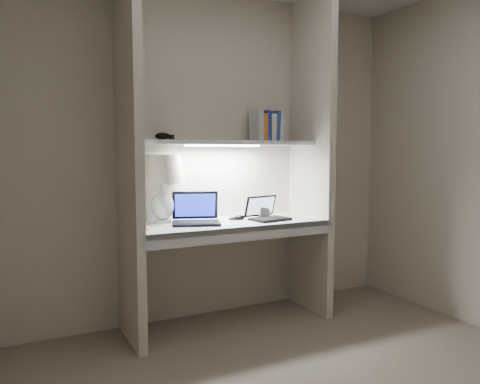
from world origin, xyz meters
TOP-DOWN VIEW (x-y plane):
  - back_wall at (0.00, 1.50)m, footprint 3.20×0.01m
  - alcove_panel_left at (-0.73, 1.23)m, footprint 0.06×0.55m
  - alcove_panel_right at (0.73, 1.23)m, footprint 0.06×0.55m
  - desk at (0.00, 1.23)m, footprint 1.40×0.55m
  - desk_apron at (0.00, 0.96)m, footprint 1.46×0.03m
  - shelf at (0.00, 1.32)m, footprint 1.40×0.36m
  - strip_light at (0.00, 1.32)m, footprint 0.60×0.04m
  - table_lamp at (-0.45, 1.39)m, footprint 0.34×0.34m
  - laptop_main at (-0.25, 1.25)m, footprint 0.41×0.38m
  - laptop_netbook at (0.29, 1.18)m, footprint 0.31×0.28m
  - speaker at (0.32, 1.29)m, footprint 0.11×0.09m
  - mouse at (0.11, 1.27)m, footprint 0.10×0.07m
  - cable_coil at (0.10, 1.30)m, footprint 0.12×0.12m
  - sticky_note at (-0.64, 1.18)m, footprint 0.08×0.08m
  - book_row at (0.39, 1.37)m, footprint 0.23×0.16m
  - shelf_box at (-0.64, 1.36)m, footprint 0.08×0.06m
  - shelf_gadget at (-0.46, 1.35)m, footprint 0.14×0.12m

SIDE VIEW (x-z plane):
  - desk_apron at x=0.00m, z-range 0.67..0.77m
  - desk at x=0.00m, z-range 0.73..0.77m
  - sticky_note at x=-0.64m, z-range 0.77..0.77m
  - cable_coil at x=0.10m, z-range 0.77..0.78m
  - mouse at x=0.11m, z-range 0.77..0.81m
  - laptop_netbook at x=0.29m, z-range 0.72..0.90m
  - laptop_main at x=-0.25m, z-range 0.71..0.93m
  - speaker at x=0.32m, z-range 0.77..0.91m
  - table_lamp at x=-0.45m, z-range 0.86..1.35m
  - back_wall at x=0.00m, z-range 0.00..2.50m
  - alcove_panel_left at x=-0.73m, z-range 0.00..2.50m
  - alcove_panel_right at x=0.73m, z-range 0.00..2.50m
  - strip_light at x=0.00m, z-range 1.32..1.34m
  - shelf at x=0.00m, z-range 1.34..1.36m
  - shelf_gadget at x=-0.46m, z-range 1.37..1.42m
  - shelf_box at x=-0.64m, z-range 1.36..1.49m
  - book_row at x=0.39m, z-range 1.36..1.60m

